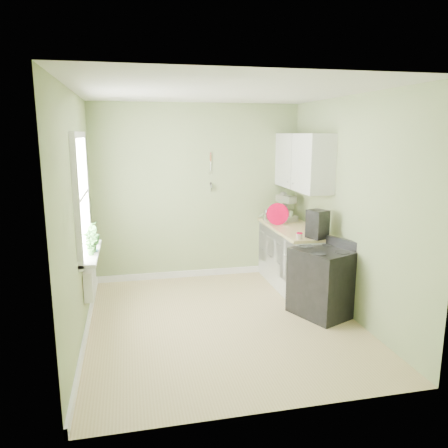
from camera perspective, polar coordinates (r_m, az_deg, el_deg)
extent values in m
cube|color=tan|center=(5.45, -0.19, -12.75)|extent=(3.20, 3.60, 0.02)
cube|color=white|center=(4.98, -0.22, 17.05)|extent=(3.20, 3.60, 0.02)
cube|color=#97A772|center=(6.80, -3.45, 4.13)|extent=(3.20, 0.02, 2.70)
cube|color=#97A772|center=(4.96, -18.71, 0.66)|extent=(0.02, 3.60, 2.70)
cube|color=#97A772|center=(5.60, 16.13, 2.04)|extent=(0.02, 3.60, 2.70)
cube|color=white|center=(6.56, 9.12, -4.46)|extent=(0.60, 1.60, 0.87)
cube|color=#D7C384|center=(6.44, 9.17, -0.58)|extent=(0.64, 1.60, 0.04)
cube|color=white|center=(6.45, 10.25, 8.02)|extent=(0.35, 1.40, 0.80)
cube|color=white|center=(5.22, -18.29, 3.45)|extent=(0.02, 1.00, 1.30)
cube|color=white|center=(5.17, -18.56, 10.99)|extent=(0.06, 1.14, 0.07)
cube|color=white|center=(5.35, -17.61, -3.81)|extent=(0.06, 1.14, 0.07)
cube|color=white|center=(5.22, -18.07, 3.46)|extent=(0.04, 1.00, 0.04)
cube|color=white|center=(5.34, -16.98, -3.63)|extent=(0.18, 1.14, 0.04)
cube|color=white|center=(5.39, -17.12, -7.16)|extent=(0.12, 0.50, 0.35)
cylinder|color=#D7C384|center=(6.75, -1.77, 8.62)|extent=(0.02, 0.02, 0.10)
cylinder|color=silver|center=(6.76, -1.76, 7.60)|extent=(0.01, 0.01, 0.16)
cylinder|color=silver|center=(6.79, -1.74, 4.74)|extent=(0.01, 0.14, 0.14)
cube|color=black|center=(5.65, 12.72, -7.56)|extent=(0.82, 0.87, 0.82)
cube|color=black|center=(5.53, 12.92, -3.41)|extent=(0.82, 0.87, 0.03)
cube|color=black|center=(5.63, 15.38, -2.54)|extent=(0.32, 0.65, 0.13)
cylinder|color=#B2B2B7|center=(5.44, 9.96, -4.71)|extent=(0.25, 0.53, 0.02)
cube|color=#B12614|center=(5.57, 9.54, -6.06)|extent=(0.10, 0.19, 0.34)
cube|color=#B2B2B7|center=(6.88, 8.10, 0.79)|extent=(0.32, 0.39, 0.09)
cube|color=#B2B2B7|center=(6.99, 7.73, 2.25)|extent=(0.15, 0.13, 0.24)
cube|color=#B2B2B7|center=(6.85, 8.11, 3.26)|extent=(0.26, 0.36, 0.11)
sphere|color=#B2B2B7|center=(6.96, 7.77, 3.68)|extent=(0.13, 0.13, 0.13)
cylinder|color=silver|center=(6.81, 8.31, 1.23)|extent=(0.19, 0.19, 0.15)
cylinder|color=silver|center=(6.89, 5.54, 1.06)|extent=(0.10, 0.10, 0.13)
cone|color=silver|center=(6.87, 5.55, 1.76)|extent=(0.10, 0.10, 0.04)
cylinder|color=silver|center=(6.86, 4.97, 1.23)|extent=(0.09, 0.05, 0.07)
cube|color=black|center=(5.78, 12.11, -0.02)|extent=(0.29, 0.30, 0.37)
cylinder|color=black|center=(5.79, 11.78, -1.11)|extent=(0.12, 0.12, 0.13)
cylinder|color=#C5022C|center=(6.52, 7.01, 1.29)|extent=(0.33, 0.13, 0.33)
cylinder|color=#BCA695|center=(5.72, 9.82, -1.59)|extent=(0.07, 0.07, 0.07)
cylinder|color=#C5022C|center=(5.71, 9.84, -1.18)|extent=(0.08, 0.08, 0.01)
imported|color=#346D2A|center=(5.14, -17.12, -2.36)|extent=(0.18, 0.14, 0.29)
imported|color=#346D2A|center=(5.27, -17.01, -1.87)|extent=(0.20, 0.21, 0.31)
imported|color=#346D2A|center=(5.63, -16.72, -1.10)|extent=(0.20, 0.20, 0.29)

